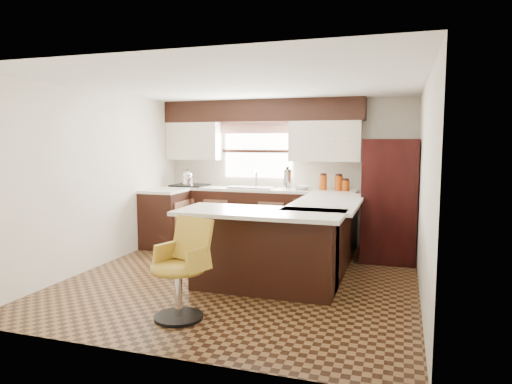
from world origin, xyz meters
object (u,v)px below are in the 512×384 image
(peninsula_return, at_px, (264,252))
(bar_chair, at_px, (178,270))
(peninsula_long, at_px, (323,238))
(refrigerator, at_px, (389,200))

(peninsula_return, height_order, bar_chair, bar_chair)
(peninsula_long, height_order, refrigerator, refrigerator)
(peninsula_long, distance_m, bar_chair, 2.33)
(refrigerator, relative_size, bar_chair, 1.79)
(peninsula_return, distance_m, bar_chair, 1.22)
(bar_chair, bearing_deg, refrigerator, 76.87)
(bar_chair, bearing_deg, peninsula_return, 83.20)
(peninsula_long, relative_size, peninsula_return, 1.18)
(peninsula_long, relative_size, refrigerator, 1.11)
(peninsula_long, distance_m, refrigerator, 1.26)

